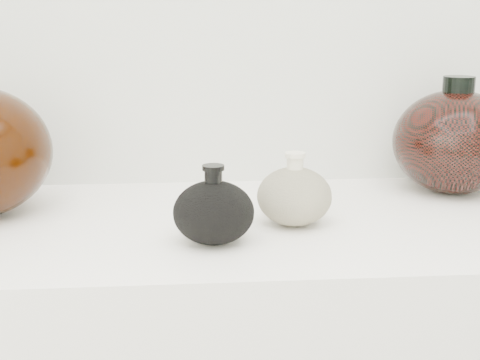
{
  "coord_description": "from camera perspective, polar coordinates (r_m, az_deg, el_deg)",
  "views": [
    {
      "loc": [
        -0.11,
        -0.05,
        1.22
      ],
      "look_at": [
        -0.02,
        0.92,
        0.97
      ],
      "focal_mm": 50.0,
      "sensor_mm": 36.0,
      "label": 1
    }
  ],
  "objects": [
    {
      "name": "black_gourd_vase",
      "position": [
        0.94,
        -2.26,
        -2.72
      ],
      "size": [
        0.13,
        0.13,
        0.11
      ],
      "color": "black",
      "rests_on": "display_counter"
    },
    {
      "name": "cream_gourd_vase",
      "position": [
        1.02,
        4.66,
        -1.35
      ],
      "size": [
        0.13,
        0.13,
        0.11
      ],
      "color": "beige",
      "rests_on": "display_counter"
    },
    {
      "name": "right_round_pot",
      "position": [
        1.26,
        17.82,
        3.16
      ],
      "size": [
        0.27,
        0.27,
        0.21
      ],
      "color": "black",
      "rests_on": "display_counter"
    }
  ]
}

